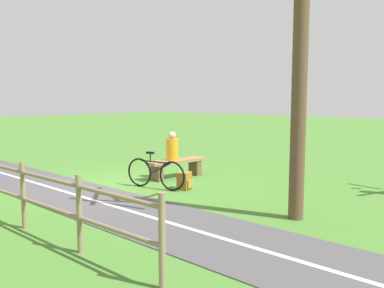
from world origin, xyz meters
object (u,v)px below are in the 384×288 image
at_px(bicycle, 155,173).
at_px(backpack, 185,181).
at_px(bench, 177,165).
at_px(tree_far_left, 298,74).
at_px(person_seated, 172,148).

xyz_separation_m(bicycle, backpack, (-0.39, 0.60, -0.17)).
relative_size(bench, tree_far_left, 0.34).
bearing_deg(backpack, person_seated, -123.98).
xyz_separation_m(bench, tree_far_left, (1.38, 4.22, 2.25)).
bearing_deg(bicycle, bench, 101.67).
bearing_deg(tree_far_left, person_seated, -106.23).
distance_m(bench, bicycle, 1.41).
height_order(bench, backpack, bench).
xyz_separation_m(bench, person_seated, (0.15, -0.02, 0.49)).
xyz_separation_m(person_seated, bicycle, (1.17, 0.55, -0.47)).
relative_size(bench, person_seated, 2.32).
bearing_deg(bicycle, person_seated, 105.09).
relative_size(bicycle, backpack, 3.96).
bearing_deg(bench, tree_far_left, 81.12).
height_order(person_seated, tree_far_left, tree_far_left).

